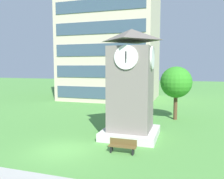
# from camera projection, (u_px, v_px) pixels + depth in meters

# --- Properties ---
(ground_plane) EXTENTS (160.00, 160.00, 0.00)m
(ground_plane) POSITION_uv_depth(u_px,v_px,m) (61.00, 150.00, 15.39)
(ground_plane) COLOR #4C893D
(kerb_strip) EXTENTS (120.00, 1.60, 0.01)m
(kerb_strip) POSITION_uv_depth(u_px,v_px,m) (19.00, 179.00, 11.48)
(kerb_strip) COLOR #9E9E99
(kerb_strip) RESTS_ON ground
(office_building) EXTENTS (15.16, 12.55, 25.60)m
(office_building) POSITION_uv_depth(u_px,v_px,m) (111.00, 24.00, 39.55)
(office_building) COLOR beige
(office_building) RESTS_ON ground
(clock_tower) EXTENTS (4.21, 4.21, 8.39)m
(clock_tower) POSITION_uv_depth(u_px,v_px,m) (131.00, 91.00, 18.03)
(clock_tower) COLOR slate
(clock_tower) RESTS_ON ground
(park_bench) EXTENTS (1.80, 0.50, 0.88)m
(park_bench) POSITION_uv_depth(u_px,v_px,m) (123.00, 146.00, 14.88)
(park_bench) COLOR brown
(park_bench) RESTS_ON ground
(tree_streetside) EXTENTS (3.24, 3.24, 5.55)m
(tree_streetside) POSITION_uv_depth(u_px,v_px,m) (176.00, 82.00, 23.95)
(tree_streetside) COLOR #513823
(tree_streetside) RESTS_ON ground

